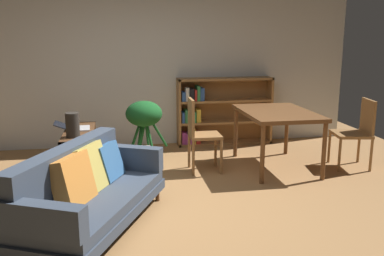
# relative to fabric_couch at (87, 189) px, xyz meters

# --- Properties ---
(ground_plane) EXTENTS (8.16, 8.16, 0.00)m
(ground_plane) POSITION_rel_fabric_couch_xyz_m (0.70, 0.34, -0.38)
(ground_plane) COLOR #9E7042
(back_wall_panel) EXTENTS (6.80, 0.10, 2.70)m
(back_wall_panel) POSITION_rel_fabric_couch_xyz_m (0.70, 3.04, 0.97)
(back_wall_panel) COLOR silver
(back_wall_panel) RESTS_ON ground_plane
(fabric_couch) EXTENTS (1.41, 1.91, 0.77)m
(fabric_couch) POSITION_rel_fabric_couch_xyz_m (0.00, 0.00, 0.00)
(fabric_couch) COLOR #56351E
(fabric_couch) RESTS_ON ground_plane
(media_console) EXTENTS (0.37, 1.18, 0.54)m
(media_console) POSITION_rel_fabric_couch_xyz_m (-0.21, 1.74, -0.11)
(media_console) COLOR #56351E
(media_console) RESTS_ON ground_plane
(open_laptop) EXTENTS (0.47, 0.34, 0.10)m
(open_laptop) POSITION_rel_fabric_couch_xyz_m (-0.28, 1.86, 0.19)
(open_laptop) COLOR silver
(open_laptop) RESTS_ON media_console
(desk_speaker) EXTENTS (0.17, 0.17, 0.30)m
(desk_speaker) POSITION_rel_fabric_couch_xyz_m (-0.25, 1.42, 0.31)
(desk_speaker) COLOR #2D2823
(desk_speaker) RESTS_ON media_console
(potted_floor_plant) EXTENTS (0.57, 0.50, 0.88)m
(potted_floor_plant) POSITION_rel_fabric_couch_xyz_m (0.65, 1.93, 0.22)
(potted_floor_plant) COLOR #9E9389
(potted_floor_plant) RESTS_ON ground_plane
(dining_table) EXTENTS (0.89, 1.29, 0.78)m
(dining_table) POSITION_rel_fabric_couch_xyz_m (2.38, 1.47, 0.32)
(dining_table) COLOR brown
(dining_table) RESTS_ON ground_plane
(dining_chair_near) EXTENTS (0.40, 0.39, 0.97)m
(dining_chair_near) POSITION_rel_fabric_couch_xyz_m (1.33, 1.48, 0.16)
(dining_chair_near) COLOR olive
(dining_chair_near) RESTS_ON ground_plane
(dining_chair_far) EXTENTS (0.52, 0.51, 0.93)m
(dining_chair_far) POSITION_rel_fabric_couch_xyz_m (3.45, 1.30, 0.14)
(dining_chair_far) COLOR olive
(dining_chair_far) RESTS_ON ground_plane
(bookshelf) EXTENTS (1.55, 0.30, 1.09)m
(bookshelf) POSITION_rel_fabric_couch_xyz_m (1.91, 2.87, 0.16)
(bookshelf) COLOR olive
(bookshelf) RESTS_ON ground_plane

